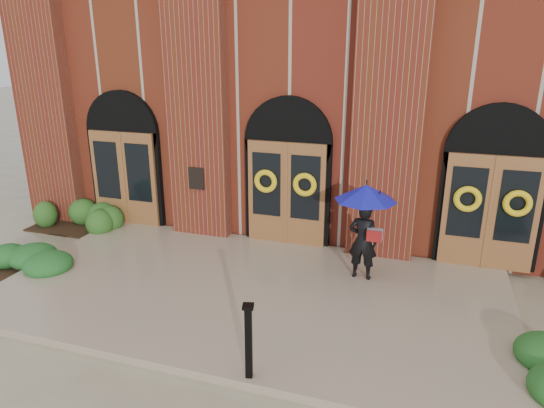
% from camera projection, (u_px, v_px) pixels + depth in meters
% --- Properties ---
extents(ground, '(90.00, 90.00, 0.00)m').
position_uv_depth(ground, '(247.00, 299.00, 9.58)').
color(ground, tan).
rests_on(ground, ground).
extents(landing, '(10.00, 5.30, 0.15)m').
position_uv_depth(landing, '(249.00, 293.00, 9.69)').
color(landing, gray).
rests_on(landing, ground).
extents(church_building, '(16.20, 12.53, 7.00)m').
position_uv_depth(church_building, '(337.00, 84.00, 16.41)').
color(church_building, '#5E1D14').
rests_on(church_building, ground).
extents(man_with_umbrella, '(1.34, 1.34, 2.02)m').
position_uv_depth(man_with_umbrella, '(365.00, 214.00, 9.74)').
color(man_with_umbrella, black).
rests_on(man_with_umbrella, landing).
extents(metal_post, '(0.20, 0.20, 1.19)m').
position_uv_depth(metal_post, '(249.00, 340.00, 6.94)').
color(metal_post, black).
rests_on(metal_post, landing).
extents(hedge_wall_left, '(2.67, 1.07, 0.69)m').
position_uv_depth(hedge_wall_left, '(82.00, 217.00, 13.11)').
color(hedge_wall_left, '#27531B').
rests_on(hedge_wall_left, ground).
extents(hedge_front_left, '(1.36, 1.16, 0.48)m').
position_uv_depth(hedge_front_left, '(22.00, 263.00, 10.60)').
color(hedge_front_left, '#1D551F').
rests_on(hedge_front_left, ground).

